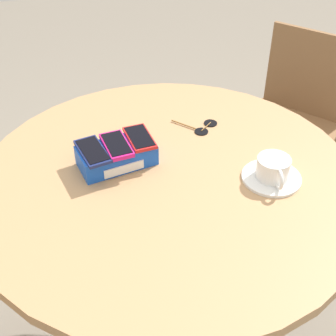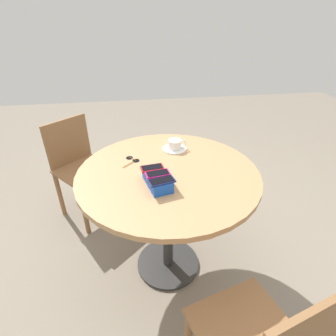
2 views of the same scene
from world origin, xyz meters
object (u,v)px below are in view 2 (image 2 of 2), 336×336
at_px(phone_magenta, 158,174).
at_px(saucer, 175,149).
at_px(phone_red, 152,168).
at_px(coffee_cup, 175,144).
at_px(chair_far_side, 81,168).
at_px(round_table, 168,189).
at_px(phone_navy, 162,181).
at_px(sunglasses, 132,160).
at_px(phone_box, 157,180).

bearing_deg(phone_magenta, saucer, -21.79).
xyz_separation_m(phone_red, coffee_cup, (0.31, -0.18, -0.03)).
bearing_deg(phone_magenta, chair_far_side, 33.79).
xyz_separation_m(phone_magenta, coffee_cup, (0.38, -0.15, -0.03)).
relative_size(phone_red, chair_far_side, 0.15).
bearing_deg(round_table, phone_navy, 162.44).
bearing_deg(saucer, phone_red, 151.02).
bearing_deg(coffee_cup, round_table, 161.86).
bearing_deg(sunglasses, phone_magenta, -156.07).
bearing_deg(coffee_cup, phone_navy, 162.10).
bearing_deg(phone_red, phone_box, -164.12).
xyz_separation_m(phone_navy, phone_red, (0.13, 0.03, 0.00)).
height_order(phone_box, coffee_cup, coffee_cup).
bearing_deg(phone_box, round_table, -30.58).
distance_m(saucer, chair_far_side, 0.89).
distance_m(phone_red, saucer, 0.36).
relative_size(phone_box, saucer, 1.42).
bearing_deg(phone_navy, chair_far_side, 32.36).
relative_size(phone_magenta, chair_far_side, 0.16).
height_order(phone_magenta, phone_red, phone_magenta).
bearing_deg(saucer, sunglasses, 110.25).
bearing_deg(sunglasses, phone_box, -156.66).
bearing_deg(sunglasses, saucer, -69.75).
bearing_deg(round_table, phone_magenta, 150.11).
bearing_deg(sunglasses, round_table, -128.75).
distance_m(phone_magenta, chair_far_side, 1.06).
bearing_deg(chair_far_side, saucer, -122.00).
xyz_separation_m(coffee_cup, sunglasses, (-0.10, 0.28, -0.04)).
bearing_deg(phone_magenta, round_table, -29.89).
relative_size(phone_navy, saucer, 0.91).
distance_m(phone_navy, sunglasses, 0.37).
bearing_deg(phone_red, phone_navy, -165.55).
bearing_deg(chair_far_side, phone_box, -146.39).
relative_size(phone_box, phone_magenta, 1.68).
distance_m(round_table, chair_far_side, 0.95).
distance_m(round_table, phone_box, 0.21).
height_order(phone_box, phone_red, phone_red).
xyz_separation_m(round_table, phone_box, (-0.12, 0.07, 0.15)).
bearing_deg(round_table, sunglasses, 51.25).
height_order(round_table, phone_box, phone_box).
height_order(phone_magenta, coffee_cup, phone_magenta).
xyz_separation_m(phone_box, phone_red, (0.07, 0.02, 0.03)).
height_order(phone_magenta, saucer, phone_magenta).
bearing_deg(phone_navy, phone_red, 14.45).
distance_m(phone_box, phone_navy, 0.07).
bearing_deg(chair_far_side, phone_red, -145.06).
bearing_deg(saucer, coffee_cup, -95.84).
relative_size(round_table, phone_red, 8.02).
relative_size(saucer, sunglasses, 1.15).
height_order(saucer, coffee_cup, coffee_cup).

